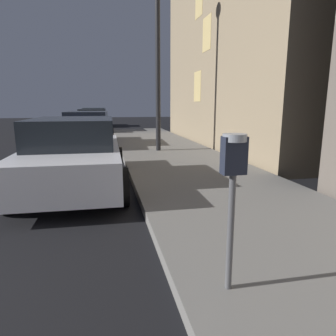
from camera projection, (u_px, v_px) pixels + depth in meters
name	position (u px, v px, depth m)	size (l,w,h in m)	color
parking_meter	(233.00, 174.00, 2.41)	(0.19, 0.19, 1.33)	#59595B
car_white	(74.00, 154.00, 6.11)	(2.07, 4.15, 1.43)	silver
car_blue	(88.00, 130.00, 12.11)	(2.12, 4.49, 1.43)	navy
car_silver	(93.00, 121.00, 18.35)	(1.98, 4.25, 1.43)	#B7B7BF
car_green	(95.00, 117.00, 23.87)	(2.25, 4.18, 1.43)	#19592D
street_lamp	(158.00, 31.00, 9.68)	(0.44, 0.44, 5.86)	black
building_mid	(278.00, 6.00, 11.89)	(6.13, 11.39, 10.99)	#998466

